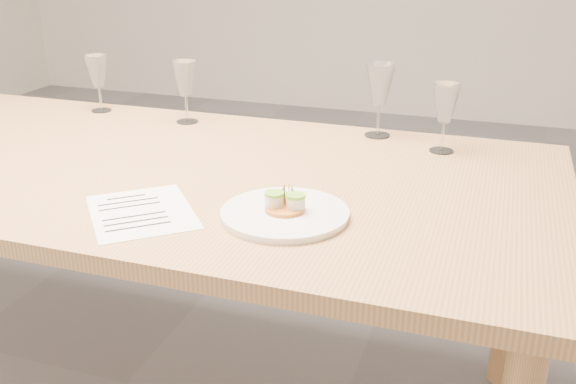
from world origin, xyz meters
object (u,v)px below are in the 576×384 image
(wine_glass_2, at_px, (380,86))
(wine_glass_3, at_px, (445,104))
(dinner_plate, at_px, (285,212))
(wine_glass_1, at_px, (185,80))
(wine_glass_0, at_px, (97,72))
(recipe_sheet, at_px, (141,212))
(dining_table, at_px, (103,179))

(wine_glass_2, xyz_separation_m, wine_glass_3, (0.20, -0.09, -0.02))
(dinner_plate, relative_size, wine_glass_1, 1.40)
(wine_glass_0, xyz_separation_m, wine_glass_1, (0.34, -0.03, 0.00))
(wine_glass_2, height_order, wine_glass_3, wine_glass_2)
(dinner_plate, height_order, wine_glass_0, wine_glass_0)
(wine_glass_1, height_order, wine_glass_2, wine_glass_2)
(wine_glass_1, bearing_deg, wine_glass_2, 4.46)
(wine_glass_2, bearing_deg, recipe_sheet, -117.07)
(dining_table, bearing_deg, wine_glass_1, 79.67)
(dinner_plate, relative_size, wine_glass_0, 1.44)
(wine_glass_0, bearing_deg, wine_glass_1, -5.34)
(dining_table, relative_size, recipe_sheet, 7.15)
(dinner_plate, xyz_separation_m, wine_glass_2, (0.07, 0.64, 0.14))
(wine_glass_0, bearing_deg, wine_glass_3, -3.70)
(wine_glass_1, bearing_deg, wine_glass_0, 174.66)
(wine_glass_3, bearing_deg, wine_glass_2, 155.60)
(recipe_sheet, height_order, wine_glass_2, wine_glass_2)
(dinner_plate, relative_size, wine_glass_2, 1.26)
(dinner_plate, xyz_separation_m, recipe_sheet, (-0.30, -0.07, -0.01))
(dining_table, xyz_separation_m, dinner_plate, (0.60, -0.22, 0.08))
(wine_glass_0, distance_m, wine_glass_1, 0.34)
(recipe_sheet, height_order, wine_glass_0, wine_glass_0)
(dining_table, distance_m, dinner_plate, 0.65)
(wine_glass_0, bearing_deg, recipe_sheet, -50.89)
(wine_glass_3, bearing_deg, dinner_plate, -115.21)
(dining_table, bearing_deg, wine_glass_0, 123.46)
(dinner_plate, bearing_deg, dining_table, 159.81)
(dining_table, xyz_separation_m, wine_glass_3, (0.86, 0.33, 0.20))
(dining_table, height_order, wine_glass_1, wine_glass_1)
(dining_table, xyz_separation_m, wine_glass_0, (-0.27, 0.41, 0.20))
(dining_table, xyz_separation_m, wine_glass_2, (0.67, 0.42, 0.22))
(wine_glass_0, bearing_deg, dining_table, -56.54)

